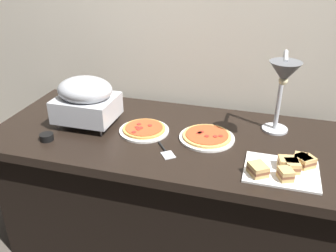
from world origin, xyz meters
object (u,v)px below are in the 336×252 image
at_px(sauce_cup_near, 68,97).
at_px(pizza_plate_front, 207,137).
at_px(sauce_cup_far, 47,137).
at_px(sandwich_platter, 286,167).
at_px(heat_lamp, 283,79).
at_px(chafing_dish, 86,99).
at_px(pizza_plate_center, 144,130).
at_px(serving_spatula, 165,151).

bearing_deg(sauce_cup_near, pizza_plate_front, -15.53).
bearing_deg(sauce_cup_far, sauce_cup_near, 108.17).
xyz_separation_m(sandwich_platter, sauce_cup_far, (-1.21, -0.04, -0.01)).
bearing_deg(heat_lamp, sauce_cup_far, -165.23).
bearing_deg(sandwich_platter, chafing_dish, 170.08).
distance_m(pizza_plate_front, sauce_cup_near, 1.01).
xyz_separation_m(chafing_dish, sauce_cup_far, (-0.12, -0.23, -0.14)).
relative_size(pizza_plate_front, sandwich_platter, 0.89).
distance_m(chafing_dish, pizza_plate_center, 0.37).
relative_size(pizza_plate_center, serving_spatula, 1.74).
bearing_deg(pizza_plate_front, heat_lamp, 9.11).
bearing_deg(sandwich_platter, serving_spatula, 178.02).
distance_m(pizza_plate_center, sandwich_platter, 0.77).
distance_m(pizza_plate_center, sauce_cup_far, 0.51).
height_order(sandwich_platter, serving_spatula, sandwich_platter).
relative_size(chafing_dish, heat_lamp, 0.72).
bearing_deg(sauce_cup_far, pizza_plate_center, 26.85).
height_order(pizza_plate_center, sauce_cup_far, sauce_cup_far).
distance_m(sauce_cup_far, serving_spatula, 0.63).
bearing_deg(heat_lamp, sauce_cup_near, 170.67).
bearing_deg(pizza_plate_front, chafing_dish, -178.66).
distance_m(heat_lamp, pizza_plate_front, 0.48).
xyz_separation_m(chafing_dish, sandwich_platter, (1.08, -0.19, -0.13)).
height_order(pizza_plate_center, serving_spatula, pizza_plate_center).
height_order(chafing_dish, serving_spatula, chafing_dish).
relative_size(chafing_dish, pizza_plate_front, 1.11).
distance_m(pizza_plate_front, sandwich_platter, 0.45).
height_order(heat_lamp, sauce_cup_near, heat_lamp).
xyz_separation_m(heat_lamp, sauce_cup_near, (-1.32, 0.22, -0.33)).
height_order(chafing_dish, sauce_cup_near, chafing_dish).
bearing_deg(pizza_plate_front, serving_spatula, -133.23).
bearing_deg(sandwich_platter, sauce_cup_far, -178.01).
bearing_deg(heat_lamp, sandwich_platter, -77.07).
relative_size(chafing_dish, sauce_cup_far, 4.54).
height_order(chafing_dish, heat_lamp, heat_lamp).
bearing_deg(sauce_cup_far, sandwich_platter, 1.99).
distance_m(pizza_plate_center, serving_spatula, 0.24).
relative_size(chafing_dish, serving_spatula, 2.08).
xyz_separation_m(chafing_dish, sauce_cup_near, (-0.29, 0.29, -0.14)).
height_order(heat_lamp, pizza_plate_front, heat_lamp).
bearing_deg(sauce_cup_near, sauce_cup_far, -71.83).
xyz_separation_m(chafing_dish, pizza_plate_center, (0.34, 0.00, -0.14)).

